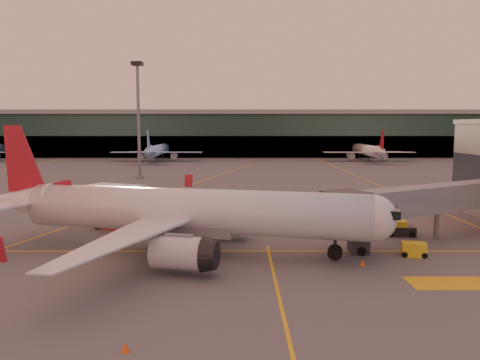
{
  "coord_description": "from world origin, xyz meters",
  "views": [
    {
      "loc": [
        2.26,
        -37.93,
        11.77
      ],
      "look_at": [
        2.34,
        20.1,
        5.0
      ],
      "focal_mm": 35.0,
      "sensor_mm": 36.0,
      "label": 1
    }
  ],
  "objects_px": {
    "catering_truck": "(117,204)",
    "pushback_tug": "(400,230)",
    "main_airplane": "(180,212)",
    "gpu_cart": "(414,250)"
  },
  "relations": [
    {
      "from": "catering_truck",
      "to": "pushback_tug",
      "type": "relative_size",
      "value": 2.15
    },
    {
      "from": "main_airplane",
      "to": "pushback_tug",
      "type": "relative_size",
      "value": 11.8
    },
    {
      "from": "catering_truck",
      "to": "gpu_cart",
      "type": "height_order",
      "value": "catering_truck"
    },
    {
      "from": "gpu_cart",
      "to": "main_airplane",
      "type": "bearing_deg",
      "value": -170.96
    },
    {
      "from": "main_airplane",
      "to": "catering_truck",
      "type": "xyz_separation_m",
      "value": [
        -8.56,
        10.56,
        -0.98
      ]
    },
    {
      "from": "main_airplane",
      "to": "gpu_cart",
      "type": "bearing_deg",
      "value": 9.52
    },
    {
      "from": "catering_truck",
      "to": "pushback_tug",
      "type": "distance_m",
      "value": 31.55
    },
    {
      "from": "main_airplane",
      "to": "catering_truck",
      "type": "height_order",
      "value": "main_airplane"
    },
    {
      "from": "main_airplane",
      "to": "catering_truck",
      "type": "bearing_deg",
      "value": 141.56
    },
    {
      "from": "main_airplane",
      "to": "gpu_cart",
      "type": "distance_m",
      "value": 21.51
    }
  ]
}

